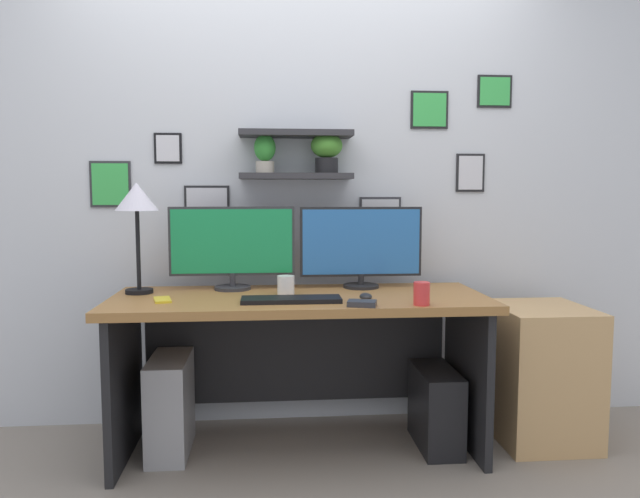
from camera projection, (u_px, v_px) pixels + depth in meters
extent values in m
plane|color=gray|center=(300.00, 450.00, 2.85)|extent=(8.00, 8.00, 0.00)
cube|color=silver|center=(295.00, 170.00, 3.16)|extent=(4.40, 0.04, 2.70)
cube|color=#2D2D33|center=(296.00, 176.00, 3.05)|extent=(0.57, 0.20, 0.03)
cube|color=#2D2D33|center=(296.00, 134.00, 3.03)|extent=(0.57, 0.20, 0.03)
cylinder|color=#B2A899|center=(265.00, 167.00, 3.03)|extent=(0.09, 0.09, 0.06)
ellipsoid|color=green|center=(265.00, 148.00, 3.02)|extent=(0.11, 0.11, 0.14)
cylinder|color=black|center=(327.00, 166.00, 3.05)|extent=(0.12, 0.12, 0.08)
ellipsoid|color=#448C2F|center=(327.00, 145.00, 3.04)|extent=(0.16, 0.16, 0.13)
cube|color=black|center=(429.00, 110.00, 3.17)|extent=(0.20, 0.02, 0.20)
cube|color=green|center=(430.00, 110.00, 3.16)|extent=(0.18, 0.00, 0.17)
cube|color=black|center=(470.00, 173.00, 3.22)|extent=(0.16, 0.02, 0.20)
cube|color=silver|center=(471.00, 173.00, 3.21)|extent=(0.13, 0.00, 0.18)
cube|color=black|center=(168.00, 148.00, 3.07)|extent=(0.14, 0.02, 0.16)
cube|color=silver|center=(168.00, 148.00, 3.06)|extent=(0.12, 0.00, 0.13)
cube|color=black|center=(207.00, 201.00, 3.12)|extent=(0.23, 0.02, 0.17)
cube|color=silver|center=(207.00, 201.00, 3.11)|extent=(0.21, 0.00, 0.14)
cube|color=#2D2D33|center=(380.00, 218.00, 3.20)|extent=(0.22, 0.02, 0.22)
cube|color=silver|center=(380.00, 218.00, 3.19)|extent=(0.20, 0.00, 0.20)
cube|color=#2D2D33|center=(111.00, 184.00, 3.06)|extent=(0.21, 0.02, 0.24)
cube|color=green|center=(110.00, 184.00, 3.06)|extent=(0.18, 0.00, 0.21)
cube|color=black|center=(494.00, 92.00, 3.19)|extent=(0.19, 0.02, 0.17)
cube|color=green|center=(495.00, 91.00, 3.18)|extent=(0.16, 0.00, 0.15)
cube|color=#9E6B38|center=(300.00, 300.00, 2.78)|extent=(1.75, 0.68, 0.04)
cube|color=black|center=(124.00, 383.00, 2.75)|extent=(0.04, 0.62, 0.71)
cube|color=black|center=(467.00, 374.00, 2.89)|extent=(0.04, 0.62, 0.71)
cube|color=black|center=(297.00, 354.00, 3.11)|extent=(1.55, 0.02, 0.50)
cylinder|color=#2D2D33|center=(233.00, 288.00, 2.96)|extent=(0.18, 0.18, 0.02)
cylinder|color=#2D2D33|center=(233.00, 280.00, 2.96)|extent=(0.03, 0.03, 0.07)
cube|color=#2D2D33|center=(232.00, 241.00, 2.95)|extent=(0.62, 0.02, 0.34)
cube|color=#198C4C|center=(232.00, 241.00, 2.94)|extent=(0.59, 0.00, 0.32)
cylinder|color=black|center=(361.00, 286.00, 3.02)|extent=(0.18, 0.18, 0.02)
cylinder|color=black|center=(361.00, 279.00, 3.01)|extent=(0.03, 0.03, 0.05)
cube|color=black|center=(361.00, 242.00, 3.01)|extent=(0.62, 0.02, 0.35)
cube|color=#2866B2|center=(361.00, 242.00, 2.99)|extent=(0.59, 0.00, 0.33)
cube|color=black|center=(291.00, 300.00, 2.63)|extent=(0.44, 0.14, 0.02)
ellipsoid|color=black|center=(366.00, 296.00, 2.67)|extent=(0.06, 0.09, 0.03)
cylinder|color=black|center=(139.00, 291.00, 2.85)|extent=(0.13, 0.13, 0.02)
cylinder|color=black|center=(138.00, 250.00, 2.83)|extent=(0.02, 0.02, 0.38)
cone|color=silver|center=(137.00, 197.00, 2.81)|extent=(0.20, 0.20, 0.13)
cube|color=yellow|center=(162.00, 300.00, 2.65)|extent=(0.10, 0.15, 0.01)
cylinder|color=white|center=(286.00, 285.00, 2.81)|extent=(0.08, 0.08, 0.09)
cylinder|color=red|center=(422.00, 294.00, 2.54)|extent=(0.07, 0.07, 0.10)
cube|color=#2D2D33|center=(362.00, 303.00, 2.52)|extent=(0.14, 0.11, 0.02)
cube|color=tan|center=(540.00, 373.00, 2.96)|extent=(0.44, 0.50, 0.67)
cube|color=#99999E|center=(170.00, 405.00, 2.81)|extent=(0.18, 0.40, 0.46)
cube|color=black|center=(436.00, 408.00, 2.88)|extent=(0.18, 0.40, 0.38)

